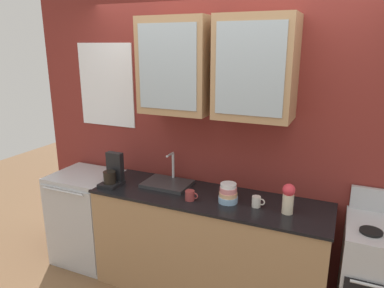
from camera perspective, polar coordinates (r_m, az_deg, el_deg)
name	(u,v)px	position (r m, az deg, el deg)	size (l,w,h in m)	color
back_wall_unit	(221,121)	(3.08, 4.60, 3.72)	(3.86, 0.47, 2.71)	maroon
counter	(207,245)	(3.21, 2.46, -15.92)	(2.00, 0.60, 0.92)	#A87F56
stove_range	(381,286)	(3.08, 28.09, -19.41)	(0.56, 0.62, 1.10)	silver
sink_faucet	(167,183)	(3.23, -3.95, -6.21)	(0.42, 0.30, 0.28)	#2D2D30
bowl_stack	(228,193)	(2.88, 5.83, -7.90)	(0.16, 0.16, 0.16)	#8CB7E0
vase	(288,198)	(2.76, 15.18, -8.30)	(0.09, 0.09, 0.23)	beige
cup_near_sink	(190,195)	(2.91, -0.31, -8.25)	(0.11, 0.08, 0.08)	#993838
cup_near_bowls	(257,202)	(2.85, 10.32, -9.08)	(0.10, 0.07, 0.09)	silver
dishwasher	(88,217)	(3.81, -16.37, -11.20)	(0.62, 0.59, 0.92)	silver
coffee_maker	(113,173)	(3.28, -12.60, -4.58)	(0.17, 0.20, 0.29)	black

